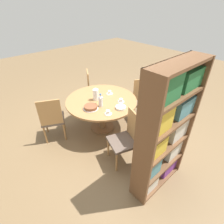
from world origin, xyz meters
name	(u,v)px	position (x,y,z in m)	size (l,w,h in m)	color
ground_plane	(102,127)	(0.00, 0.00, 0.00)	(14.00, 14.00, 0.00)	brown
dining_table	(102,105)	(0.00, 0.00, 0.57)	(1.41, 1.41, 0.70)	brown
chair_a	(126,138)	(0.25, 0.95, 0.49)	(0.53, 0.53, 0.94)	#A87A47
chair_b	(144,100)	(-0.92, 0.34, 0.49)	(0.56, 0.56, 0.94)	#A87A47
chair_c	(94,88)	(-0.45, -0.87, 0.49)	(0.58, 0.58, 0.94)	#A87A47
chair_d	(52,118)	(0.91, -0.37, 0.49)	(0.56, 0.56, 0.94)	#A87A47
bookshelf	(164,134)	(0.22, 1.56, 0.94)	(0.91, 0.28, 1.89)	brown
coffee_pot	(96,94)	(0.08, -0.07, 0.82)	(0.11, 0.11, 0.26)	white
water_bottle	(101,101)	(0.16, 0.18, 0.81)	(0.08, 0.08, 0.26)	silver
cake_main	(91,107)	(0.35, 0.13, 0.73)	(0.27, 0.27, 0.06)	silver
cup_a	(121,101)	(-0.23, 0.32, 0.73)	(0.13, 0.13, 0.07)	white
cup_b	(108,113)	(0.23, 0.47, 0.73)	(0.13, 0.13, 0.07)	white
cup_c	(110,93)	(-0.28, -0.08, 0.73)	(0.13, 0.13, 0.07)	white
plate_stack	(121,107)	(-0.06, 0.49, 0.72)	(0.19, 0.19, 0.04)	white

